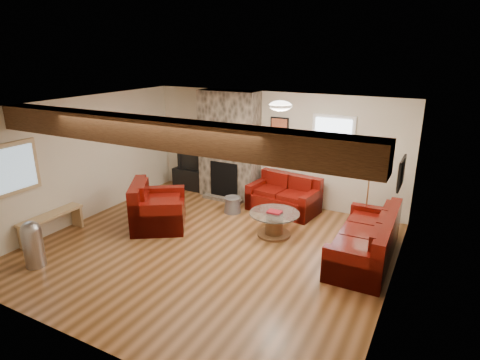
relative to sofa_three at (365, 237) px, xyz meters
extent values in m
plane|color=brown|center=(-2.48, -0.91, -0.40)|extent=(8.00, 8.00, 0.00)
plane|color=white|center=(-2.48, -0.91, 2.10)|extent=(8.00, 8.00, 0.00)
plane|color=beige|center=(-2.48, 1.84, 0.85)|extent=(8.00, 0.00, 8.00)
plane|color=beige|center=(-2.48, -3.66, 0.85)|extent=(8.00, 0.00, 8.00)
plane|color=beige|center=(-5.48, -0.91, 0.85)|extent=(0.00, 7.50, 7.50)
plane|color=beige|center=(0.52, -0.91, 0.85)|extent=(0.00, 7.50, 7.50)
cube|color=black|center=(-2.48, -2.16, 1.91)|extent=(6.00, 0.36, 0.38)
cube|color=#322E27|center=(-3.48, 1.59, 0.85)|extent=(1.40, 0.50, 2.50)
cube|color=black|center=(-3.48, 1.34, 0.05)|extent=(0.70, 0.06, 0.90)
cube|color=#322E27|center=(-3.48, 1.29, -0.36)|extent=(1.00, 0.25, 0.08)
cylinder|color=#462D16|center=(-1.69, 0.12, -0.38)|extent=(0.63, 0.63, 0.04)
cylinder|color=#462D16|center=(-1.69, 0.12, -0.19)|extent=(0.34, 0.34, 0.42)
cylinder|color=white|center=(-1.69, 0.12, 0.05)|extent=(0.94, 0.94, 0.02)
cube|color=maroon|center=(-1.69, 0.12, 0.07)|extent=(0.26, 0.19, 0.03)
cube|color=black|center=(-4.53, 1.62, -0.14)|extent=(1.04, 0.42, 0.52)
imported|color=black|center=(-4.53, 1.62, 0.35)|extent=(0.82, 0.11, 0.47)
cylinder|color=#A57E44|center=(-0.19, 0.97, -0.39)|extent=(0.26, 0.26, 0.03)
cylinder|color=#A57E44|center=(-0.19, 0.97, 0.24)|extent=(0.03, 0.03, 1.29)
cone|color=#F9EEBD|center=(-0.19, 0.97, 0.90)|extent=(0.37, 0.37, 0.26)
camera|label=1|loc=(1.00, -6.30, 2.97)|focal=30.00mm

